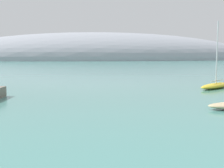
% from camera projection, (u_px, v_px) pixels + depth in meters
% --- Properties ---
extents(distant_ridge, '(259.13, 86.17, 43.05)m').
position_uv_depth(distant_ridge, '(102.00, 60.00, 238.39)').
color(distant_ridge, '#999EA8').
rests_on(distant_ridge, ground).
extents(sailboat_yellow_near_shore, '(7.83, 6.63, 9.90)m').
position_uv_depth(sailboat_yellow_near_shore, '(216.00, 85.00, 44.46)').
color(sailboat_yellow_near_shore, yellow).
rests_on(sailboat_yellow_near_shore, water).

